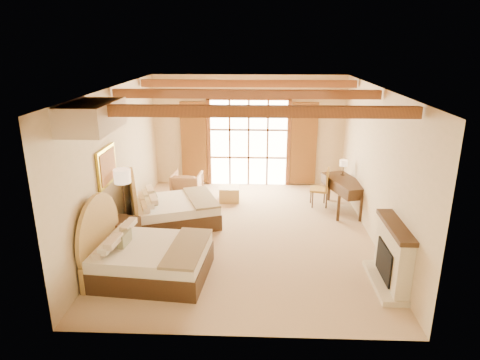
# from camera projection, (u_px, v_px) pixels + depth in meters

# --- Properties ---
(floor) EXTENTS (7.00, 7.00, 0.00)m
(floor) POSITION_uv_depth(u_px,v_px,m) (245.00, 233.00, 9.56)
(floor) COLOR #D1B38E
(floor) RESTS_ON ground
(wall_back) EXTENTS (5.50, 0.00, 5.50)m
(wall_back) POSITION_uv_depth(u_px,v_px,m) (249.00, 131.00, 12.38)
(wall_back) COLOR beige
(wall_back) RESTS_ON ground
(wall_left) EXTENTS (0.00, 7.00, 7.00)m
(wall_left) POSITION_uv_depth(u_px,v_px,m) (117.00, 163.00, 9.17)
(wall_left) COLOR beige
(wall_left) RESTS_ON ground
(wall_right) EXTENTS (0.00, 7.00, 7.00)m
(wall_right) POSITION_uv_depth(u_px,v_px,m) (376.00, 166.00, 8.95)
(wall_right) COLOR beige
(wall_right) RESTS_ON ground
(ceiling) EXTENTS (7.00, 7.00, 0.00)m
(ceiling) POSITION_uv_depth(u_px,v_px,m) (246.00, 88.00, 8.56)
(ceiling) COLOR #AE6A3D
(ceiling) RESTS_ON ground
(ceiling_beams) EXTENTS (5.39, 4.60, 0.18)m
(ceiling_beams) POSITION_uv_depth(u_px,v_px,m) (246.00, 94.00, 8.60)
(ceiling_beams) COLOR #985827
(ceiling_beams) RESTS_ON ceiling
(french_doors) EXTENTS (3.95, 0.08, 2.60)m
(french_doors) POSITION_uv_depth(u_px,v_px,m) (249.00, 143.00, 12.43)
(french_doors) COLOR white
(french_doors) RESTS_ON ground
(fireplace) EXTENTS (0.46, 1.40, 1.16)m
(fireplace) POSITION_uv_depth(u_px,v_px,m) (391.00, 259.00, 7.40)
(fireplace) COLOR beige
(fireplace) RESTS_ON ground
(painting) EXTENTS (0.06, 0.95, 0.75)m
(painting) POSITION_uv_depth(u_px,v_px,m) (107.00, 166.00, 8.40)
(painting) COLOR gold
(painting) RESTS_ON wall_left
(canopy_valance) EXTENTS (0.70, 1.40, 0.45)m
(canopy_valance) POSITION_uv_depth(u_px,v_px,m) (92.00, 116.00, 6.83)
(canopy_valance) COLOR beige
(canopy_valance) RESTS_ON ceiling
(bed_near) EXTENTS (2.15, 1.70, 1.33)m
(bed_near) POSITION_uv_depth(u_px,v_px,m) (143.00, 256.00, 7.72)
(bed_near) COLOR #3F2918
(bed_near) RESTS_ON floor
(bed_far) EXTENTS (2.40, 2.03, 1.26)m
(bed_far) POSITION_uv_depth(u_px,v_px,m) (168.00, 209.00, 9.94)
(bed_far) COLOR #3F2918
(bed_far) RESTS_ON floor
(nightstand) EXTENTS (0.68, 0.68, 0.67)m
(nightstand) POSITION_uv_depth(u_px,v_px,m) (123.00, 235.00, 8.70)
(nightstand) COLOR #3F2918
(nightstand) RESTS_ON floor
(floor_lamp) EXTENTS (0.34, 0.34, 1.61)m
(floor_lamp) POSITION_uv_depth(u_px,v_px,m) (123.00, 181.00, 8.75)
(floor_lamp) COLOR #36291C
(floor_lamp) RESTS_ON floor
(armchair) EXTENTS (0.82, 0.84, 0.71)m
(armchair) POSITION_uv_depth(u_px,v_px,m) (187.00, 185.00, 11.64)
(armchair) COLOR #A6754C
(armchair) RESTS_ON floor
(ottoman) EXTENTS (0.54, 0.54, 0.38)m
(ottoman) POSITION_uv_depth(u_px,v_px,m) (229.00, 194.00, 11.46)
(ottoman) COLOR tan
(ottoman) RESTS_ON floor
(desk) EXTENTS (1.06, 1.61, 0.80)m
(desk) POSITION_uv_depth(u_px,v_px,m) (344.00, 194.00, 10.74)
(desk) COLOR #3F2918
(desk) RESTS_ON floor
(desk_chair) EXTENTS (0.53, 0.53, 1.01)m
(desk_chair) POSITION_uv_depth(u_px,v_px,m) (320.00, 194.00, 11.07)
(desk_chair) COLOR #AD8642
(desk_chair) RESTS_ON floor
(desk_lamp) EXTENTS (0.20, 0.20, 0.40)m
(desk_lamp) POSITION_uv_depth(u_px,v_px,m) (344.00, 164.00, 10.93)
(desk_lamp) COLOR #36291C
(desk_lamp) RESTS_ON desk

